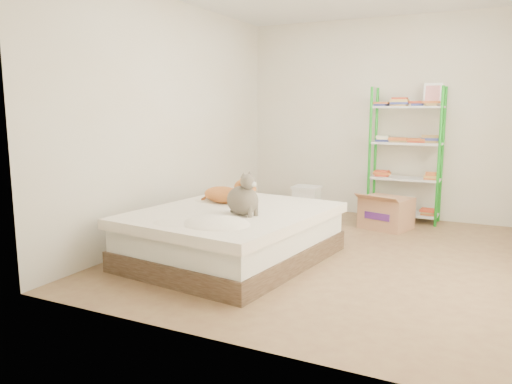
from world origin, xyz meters
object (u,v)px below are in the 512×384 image
Objects in this scene: bed at (233,235)px; shelf_unit at (406,151)px; white_bin at (307,201)px; orange_cat at (223,193)px; cardboard_box at (386,213)px; grey_cat at (243,194)px.

shelf_unit reaches higher than bed.
shelf_unit reaches higher than white_bin.
cardboard_box is at bearing 57.53° from orange_cat.
shelf_unit is at bearing 94.79° from cardboard_box.
bed is 2.18m from white_bin.
shelf_unit is (1.16, 2.45, 0.65)m from bed.
shelf_unit is at bearing 12.60° from white_bin.
orange_cat is at bearing -122.93° from shelf_unit.
white_bin is (-1.23, -0.27, -0.69)m from shelf_unit.
white_bin is (0.19, 1.90, -0.39)m from orange_cat.
grey_cat is at bearing -37.62° from orange_cat.
shelf_unit is 0.88m from cardboard_box.
orange_cat is 0.61m from grey_cat.
shelf_unit is 1.43m from white_bin.
orange_cat is at bearing 139.76° from bed.
bed is at bearing -41.15° from orange_cat.
shelf_unit reaches higher than cardboard_box.
bed reaches higher than cardboard_box.
orange_cat is at bearing -111.43° from cardboard_box.
white_bin is (-0.25, 2.32, -0.47)m from grey_cat.
grey_cat reaches higher than cardboard_box.
orange_cat is 2.14m from cardboard_box.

